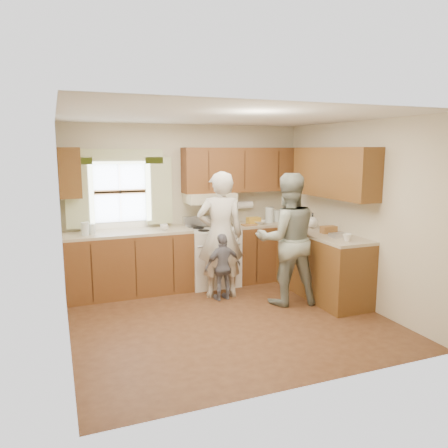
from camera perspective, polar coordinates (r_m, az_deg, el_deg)
name	(u,v)px	position (r m, az deg, el deg)	size (l,w,h in m)	color
room	(228,222)	(5.33, 0.56, 0.32)	(3.80, 3.80, 3.80)	#462715
kitchen_fixtures	(239,235)	(6.62, 2.02, -1.48)	(3.80, 2.25, 2.15)	#4E2610
stove	(212,256)	(6.91, -1.58, -4.15)	(0.76, 0.67, 1.07)	silver
woman_left	(220,235)	(6.25, -0.48, -1.45)	(0.66, 0.44, 1.82)	beige
woman_right	(287,239)	(6.04, 8.25, -1.99)	(0.88, 0.69, 1.81)	#1E3626
child	(223,267)	(6.21, -0.13, -5.62)	(0.56, 0.23, 0.96)	slate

